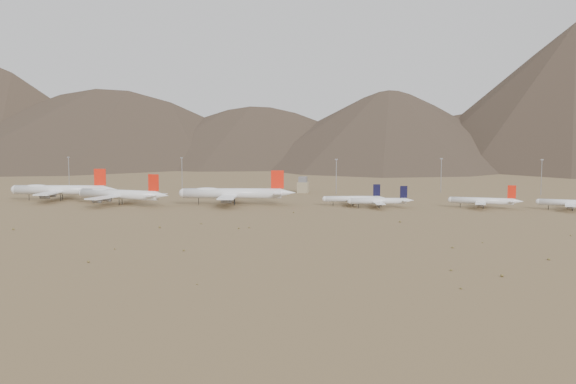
% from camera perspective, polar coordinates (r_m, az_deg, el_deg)
% --- Properties ---
extents(ground, '(3000.00, 3000.00, 0.00)m').
position_cam_1_polar(ground, '(367.10, -6.05, -1.70)').
color(ground, olive).
rests_on(ground, ground).
extents(mountain_ridge, '(4400.00, 1000.00, 300.00)m').
position_cam_1_polar(mountain_ridge, '(1259.08, 5.23, 10.02)').
color(mountain_ridge, '#4B392D').
rests_on(mountain_ridge, ground).
extents(widebody_west, '(70.72, 54.88, 21.06)m').
position_cam_1_polar(widebody_west, '(446.66, -19.60, 0.19)').
color(widebody_west, white).
rests_on(widebody_west, ground).
extents(widebody_centre, '(65.39, 51.42, 19.74)m').
position_cam_1_polar(widebody_centre, '(408.29, -14.76, -0.19)').
color(widebody_centre, white).
rests_on(widebody_centre, ground).
extents(widebody_east, '(72.08, 56.06, 21.50)m').
position_cam_1_polar(widebody_east, '(396.00, -4.91, -0.11)').
color(widebody_east, white).
rests_on(widebody_east, ground).
extents(narrowbody_a, '(39.20, 28.80, 13.13)m').
position_cam_1_polar(narrowbody_a, '(393.70, 5.85, -0.61)').
color(narrowbody_a, white).
rests_on(narrowbody_a, ground).
extents(narrowbody_b, '(39.35, 28.85, 13.14)m').
position_cam_1_polar(narrowbody_b, '(383.28, 8.15, -0.79)').
color(narrowbody_b, white).
rests_on(narrowbody_b, ground).
extents(narrowbody_c, '(42.57, 30.92, 14.10)m').
position_cam_1_polar(narrowbody_c, '(394.19, 17.03, -0.76)').
color(narrowbody_c, white).
rests_on(narrowbody_c, ground).
extents(narrowbody_d, '(41.03, 30.15, 13.74)m').
position_cam_1_polar(narrowbody_d, '(400.80, 24.03, -0.90)').
color(narrowbody_d, white).
rests_on(narrowbody_d, ground).
extents(control_tower, '(8.00, 8.00, 12.00)m').
position_cam_1_polar(control_tower, '(477.32, 1.33, 0.56)').
color(control_tower, gray).
rests_on(control_tower, ground).
extents(mast_far_west, '(2.00, 0.60, 25.70)m').
position_cam_1_polar(mast_far_west, '(536.29, -18.90, 1.75)').
color(mast_far_west, gray).
rests_on(mast_far_west, ground).
extents(mast_west, '(2.00, 0.60, 25.70)m').
position_cam_1_polar(mast_west, '(503.64, -9.41, 1.75)').
color(mast_west, gray).
rests_on(mast_west, ground).
extents(mast_centre, '(2.00, 0.60, 25.70)m').
position_cam_1_polar(mast_centre, '(468.24, 4.31, 1.55)').
color(mast_centre, gray).
rests_on(mast_centre, ground).
extents(mast_east, '(2.00, 0.60, 25.70)m').
position_cam_1_polar(mast_east, '(494.16, 13.46, 1.61)').
color(mast_east, gray).
rests_on(mast_east, ground).
extents(mast_far_east, '(2.00, 0.60, 25.70)m').
position_cam_1_polar(mast_far_east, '(495.28, 21.60, 1.40)').
color(mast_far_east, gray).
rests_on(mast_far_east, ground).
extents(desert_scrub, '(430.09, 175.83, 0.91)m').
position_cam_1_polar(desert_scrub, '(265.46, -3.85, -4.27)').
color(desert_scrub, brown).
rests_on(desert_scrub, ground).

